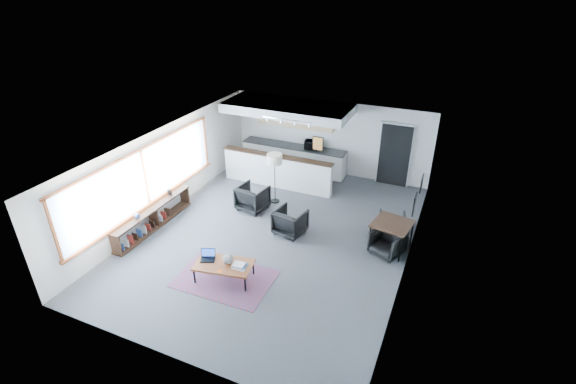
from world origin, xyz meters
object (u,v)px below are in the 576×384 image
at_px(book_stack, 240,266).
at_px(armchair_right, 290,221).
at_px(dining_table, 392,225).
at_px(dining_chair_near, 387,244).
at_px(armchair_left, 253,197).
at_px(laptop, 208,256).
at_px(floor_lamp, 274,161).
at_px(ceramic_pot, 228,259).
at_px(microwave, 313,144).
at_px(coffee_table, 224,265).
at_px(dining_chair_far, 392,226).

bearing_deg(book_stack, armchair_right, 84.12).
distance_m(dining_table, dining_chair_near, 0.48).
xyz_separation_m(armchair_left, dining_table, (4.24, -0.41, 0.29)).
relative_size(laptop, armchair_left, 0.50).
bearing_deg(floor_lamp, dining_table, -15.93).
relative_size(ceramic_pot, armchair_right, 0.31).
distance_m(dining_table, microwave, 4.97).
distance_m(coffee_table, ceramic_pot, 0.19).
relative_size(floor_lamp, dining_table, 1.50).
xyz_separation_m(coffee_table, ceramic_pot, (0.09, 0.06, 0.16)).
distance_m(laptop, floor_lamp, 3.93).
relative_size(coffee_table, floor_lamp, 0.89).
relative_size(coffee_table, dining_chair_far, 2.40).
distance_m(ceramic_pot, microwave, 6.27).
distance_m(armchair_right, floor_lamp, 2.10).
relative_size(floor_lamp, dining_chair_far, 2.68).
distance_m(ceramic_pot, dining_chair_near, 4.03).
height_order(ceramic_pot, armchair_right, armchair_right).
xyz_separation_m(laptop, dining_chair_near, (3.74, 2.46, -0.19)).
distance_m(coffee_table, dining_chair_far, 4.70).
relative_size(armchair_left, floor_lamp, 0.52).
distance_m(ceramic_pot, armchair_right, 2.43).
bearing_deg(ceramic_pot, dining_chair_far, 46.87).
relative_size(book_stack, dining_chair_far, 0.57).
xyz_separation_m(dining_table, microwave, (-3.49, 3.52, 0.40)).
xyz_separation_m(coffee_table, dining_table, (3.32, 2.78, 0.31)).
relative_size(laptop, microwave, 0.77).
bearing_deg(armchair_left, ceramic_pot, 115.69).
distance_m(floor_lamp, microwave, 2.47).
xyz_separation_m(armchair_left, floor_lamp, (0.43, 0.68, 0.98)).
bearing_deg(armchair_right, ceramic_pot, 85.83).
xyz_separation_m(laptop, armchair_right, (1.09, 2.38, -0.11)).
distance_m(floor_lamp, dining_chair_far, 3.91).
bearing_deg(armchair_right, laptop, 74.45).
height_order(laptop, microwave, microwave).
relative_size(laptop, armchair_right, 0.53).
relative_size(ceramic_pot, book_stack, 0.72).
xyz_separation_m(coffee_table, microwave, (-0.17, 6.30, 0.71)).
height_order(dining_table, microwave, microwave).
bearing_deg(dining_table, dining_chair_far, 97.87).
height_order(book_stack, dining_chair_near, dining_chair_near).
relative_size(coffee_table, armchair_right, 1.82).
distance_m(ceramic_pot, armchair_left, 3.28).
bearing_deg(floor_lamp, dining_chair_far, -6.90).
relative_size(laptop, floor_lamp, 0.26).
relative_size(dining_chair_near, dining_chair_far, 1.05).
bearing_deg(coffee_table, dining_table, 29.55).
distance_m(laptop, book_stack, 0.84).
height_order(book_stack, dining_chair_far, dining_chair_far).
bearing_deg(dining_chair_far, armchair_left, -11.20).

